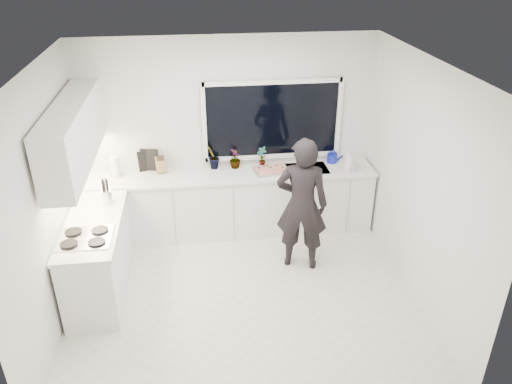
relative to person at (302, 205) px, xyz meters
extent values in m
cube|color=beige|center=(-0.78, -0.52, -0.88)|extent=(4.00, 3.50, 0.02)
cube|color=white|center=(-0.78, 1.24, 0.48)|extent=(4.00, 0.02, 2.70)
cube|color=white|center=(-2.79, -0.52, 0.48)|extent=(0.02, 3.50, 2.70)
cube|color=white|center=(1.23, -0.52, 0.48)|extent=(0.02, 3.50, 2.70)
cube|color=white|center=(-0.78, -0.52, 1.84)|extent=(4.00, 3.50, 0.02)
cube|color=black|center=(-0.18, 1.20, 0.68)|extent=(1.80, 0.02, 1.00)
cube|color=white|center=(-0.78, 0.93, -0.43)|extent=(3.92, 0.58, 0.88)
cube|color=white|center=(-2.45, -0.17, -0.43)|extent=(0.58, 1.60, 0.88)
cube|color=silver|center=(-0.78, 0.92, 0.03)|extent=(3.94, 0.62, 0.04)
cube|color=silver|center=(-2.45, -0.17, 0.03)|extent=(0.62, 1.60, 0.04)
cube|color=white|center=(-2.57, 0.18, 0.98)|extent=(0.34, 2.10, 0.70)
cube|color=silver|center=(0.27, 0.93, 0.00)|extent=(0.58, 0.42, 0.14)
cylinder|color=silver|center=(0.27, 1.13, 0.16)|extent=(0.03, 0.03, 0.22)
cube|color=black|center=(-2.47, -0.52, 0.06)|extent=(0.56, 0.48, 0.03)
imported|color=black|center=(0.00, 0.00, 0.00)|extent=(0.73, 0.58, 1.74)
cube|color=silver|center=(-0.23, 0.90, 0.06)|extent=(0.53, 0.43, 0.03)
cube|color=red|center=(-0.23, 0.90, 0.08)|extent=(0.48, 0.38, 0.01)
cylinder|color=#121CA8|center=(0.66, 1.09, 0.11)|extent=(0.16, 0.16, 0.13)
cylinder|color=silver|center=(-2.32, 1.03, 0.18)|extent=(0.14, 0.14, 0.26)
cube|color=#9A7847|center=(-1.73, 1.07, 0.16)|extent=(0.15, 0.13, 0.22)
cylinder|color=#B4B4B8|center=(-2.34, 0.28, 0.13)|extent=(0.14, 0.14, 0.16)
cube|color=black|center=(-1.93, 1.17, 0.19)|extent=(0.21, 0.09, 0.28)
cube|color=black|center=(-1.88, 1.17, 0.20)|extent=(0.25, 0.07, 0.30)
imported|color=#26662D|center=(-1.01, 1.09, 0.22)|extent=(0.22, 0.23, 0.34)
imported|color=#26662D|center=(-0.72, 1.09, 0.18)|extent=(0.17, 0.17, 0.27)
imported|color=#26662D|center=(-0.34, 1.09, 0.19)|extent=(0.17, 0.18, 0.29)
imported|color=#D8BF66|center=(0.81, 0.78, 0.21)|extent=(0.17, 0.17, 0.33)
imported|color=#D8BF66|center=(0.88, 0.78, 0.14)|extent=(0.11, 0.11, 0.18)
camera|label=1|loc=(-1.25, -5.21, 2.94)|focal=35.00mm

